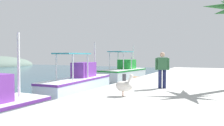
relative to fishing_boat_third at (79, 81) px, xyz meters
name	(u,v)px	position (x,y,z in m)	size (l,w,h in m)	color
quay_pier	(216,100)	(-1.08, -7.98, -0.25)	(36.00, 10.00, 0.80)	#B2B2AD
fishing_boat_third	(79,81)	(0.00, 0.00, 0.00)	(6.41, 1.99, 3.29)	white
fishing_boat_fourth	(124,72)	(7.82, 0.19, 0.04)	(5.86, 2.79, 3.37)	white
pelican	(124,85)	(-4.02, -4.87, 0.55)	(0.60, 0.95, 0.82)	tan
fisherman_standing	(162,68)	(-1.48, -5.71, 1.08)	(0.38, 0.61, 1.68)	#1E234C
mooring_bollard_third	(124,79)	(-0.61, -3.43, 0.41)	(0.21, 0.21, 0.52)	#333338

